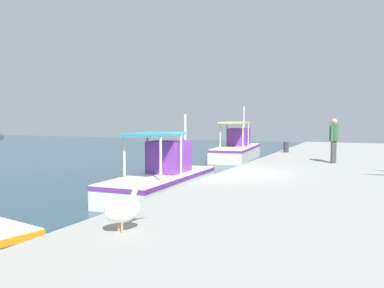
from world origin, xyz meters
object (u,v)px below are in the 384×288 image
(fishing_boat_third, at_px, (237,149))
(fishing_boat_second, at_px, (162,178))
(pelican, at_px, (123,208))
(fisherman_standing, at_px, (334,139))
(mooring_bollard_third, at_px, (286,147))

(fishing_boat_third, bearing_deg, fishing_boat_second, -173.59)
(pelican, bearing_deg, fishing_boat_third, 12.58)
(fishing_boat_third, distance_m, fisherman_standing, 9.68)
(fisherman_standing, height_order, mooring_bollard_third, fisherman_standing)
(fishing_boat_second, relative_size, fishing_boat_third, 0.87)
(fishing_boat_second, relative_size, pelican, 6.01)
(pelican, relative_size, fisherman_standing, 0.52)
(fishing_boat_second, distance_m, mooring_bollard_third, 9.67)
(fishing_boat_third, bearing_deg, pelican, -167.42)
(fisherman_standing, bearing_deg, fishing_boat_third, 41.72)
(pelican, xyz_separation_m, fisherman_standing, (11.94, -2.13, 0.58))
(pelican, bearing_deg, mooring_bollard_third, 2.18)
(fishing_boat_third, relative_size, pelican, 6.91)
(pelican, relative_size, mooring_bollard_third, 1.75)
(fishing_boat_second, bearing_deg, pelican, -156.87)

